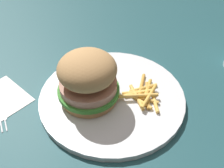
% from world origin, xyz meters
% --- Properties ---
extents(ground_plane, '(1.60, 1.60, 0.00)m').
position_xyz_m(ground_plane, '(0.00, 0.00, 0.00)').
color(ground_plane, '#1E474C').
extents(plate, '(0.29, 0.29, 0.01)m').
position_xyz_m(plate, '(0.03, 0.02, 0.01)').
color(plate, silver).
rests_on(plate, ground_plane).
extents(sandwich, '(0.12, 0.12, 0.10)m').
position_xyz_m(sandwich, '(-0.00, 0.06, 0.06)').
color(sandwich, tan).
rests_on(sandwich, plate).
extents(fries_pile, '(0.10, 0.09, 0.01)m').
position_xyz_m(fries_pile, '(0.06, -0.03, 0.02)').
color(fries_pile, '#E5B251').
rests_on(fries_pile, plate).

